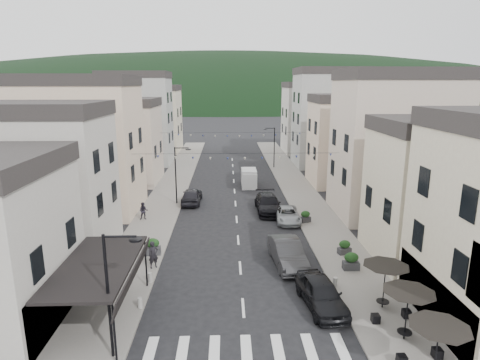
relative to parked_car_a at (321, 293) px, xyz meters
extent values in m
cube|color=slate|center=(-11.86, 26.00, -0.76)|extent=(4.00, 76.00, 0.12)
cube|color=slate|center=(3.14, 26.00, -0.76)|extent=(4.00, 76.00, 0.12)
ellipsoid|color=black|center=(-4.36, 294.00, -0.82)|extent=(640.00, 360.00, 70.00)
cube|color=black|center=(-11.86, -1.00, 2.38)|extent=(3.60, 7.50, 0.15)
cube|color=black|center=(-10.06, -1.00, 1.88)|extent=(0.34, 7.50, 0.99)
cylinder|color=black|center=(-10.16, -4.50, 0.78)|extent=(0.10, 0.10, 3.20)
cylinder|color=black|center=(-10.16, 2.50, 0.78)|extent=(0.10, 0.10, 3.20)
cube|color=#B4AEA5|center=(-18.86, 8.00, 4.18)|extent=(10.00, 7.00, 10.00)
cube|color=#262323|center=(-18.86, 8.00, 9.68)|extent=(10.20, 7.14, 1.00)
cube|color=beige|center=(-18.86, 18.00, 5.18)|extent=(10.00, 8.00, 12.00)
cube|color=#262323|center=(-18.86, 18.00, 11.68)|extent=(10.20, 8.16, 1.00)
cube|color=beige|center=(-18.86, 30.00, 3.93)|extent=(10.00, 8.00, 9.50)
cube|color=#262323|center=(-18.86, 30.00, 9.18)|extent=(10.20, 8.16, 1.00)
cube|color=#979793|center=(-18.86, 42.00, 5.68)|extent=(10.00, 7.00, 13.00)
cube|color=#262323|center=(-18.86, 42.00, 12.68)|extent=(10.20, 7.14, 1.00)
cube|color=beige|center=(-18.86, 54.00, 4.68)|extent=(10.00, 9.00, 11.00)
cube|color=#262323|center=(-18.86, 54.00, 10.68)|extent=(10.20, 9.18, 1.00)
cube|color=beige|center=(10.14, 6.00, 3.68)|extent=(10.00, 7.00, 9.00)
cube|color=#262323|center=(10.14, 6.00, 8.68)|extent=(10.20, 7.14, 1.00)
cube|color=beige|center=(10.14, 16.00, 5.43)|extent=(10.00, 8.00, 12.50)
cube|color=#262323|center=(10.14, 16.00, 12.18)|extent=(10.20, 8.16, 1.00)
cube|color=beige|center=(10.14, 28.00, 4.18)|extent=(10.00, 7.00, 10.00)
cube|color=#262323|center=(10.14, 28.00, 9.68)|extent=(10.20, 7.14, 1.00)
cube|color=#979793|center=(10.14, 40.00, 5.93)|extent=(10.00, 8.00, 13.50)
cube|color=#262323|center=(10.14, 40.00, 13.18)|extent=(10.20, 8.16, 1.00)
cube|color=#B4AEA5|center=(10.14, 52.00, 4.93)|extent=(10.00, 9.00, 11.50)
cube|color=#262323|center=(10.14, 52.00, 11.18)|extent=(10.20, 9.18, 1.00)
cylinder|color=black|center=(3.34, -6.00, 0.45)|extent=(0.06, 0.06, 2.30)
cone|color=black|center=(3.34, -6.00, 1.55)|extent=(2.50, 2.50, 0.55)
cylinder|color=black|center=(3.34, -3.20, 0.45)|extent=(0.06, 0.06, 2.30)
cone|color=black|center=(3.34, -3.20, 1.55)|extent=(2.50, 2.50, 0.55)
cylinder|color=black|center=(3.34, -3.20, -0.33)|extent=(0.70, 0.70, 0.04)
cylinder|color=black|center=(3.34, -0.40, 0.45)|extent=(0.06, 0.06, 2.30)
cone|color=black|center=(3.34, -0.40, 1.55)|extent=(2.50, 2.50, 0.55)
cylinder|color=black|center=(3.34, -0.40, -0.33)|extent=(0.70, 0.70, 0.04)
cylinder|color=black|center=(-10.46, -4.00, 2.18)|extent=(0.14, 0.14, 6.00)
cylinder|color=black|center=(-9.76, -4.00, 5.08)|extent=(1.40, 0.10, 0.10)
cylinder|color=black|center=(-9.11, -4.00, 4.93)|extent=(0.56, 0.56, 0.08)
cylinder|color=black|center=(-10.46, 20.00, 2.18)|extent=(0.14, 0.14, 6.00)
cylinder|color=black|center=(-9.76, 20.00, 5.08)|extent=(1.40, 0.10, 0.10)
cylinder|color=black|center=(-9.11, 20.00, 4.93)|extent=(0.56, 0.56, 0.08)
cylinder|color=black|center=(1.74, 38.00, 2.18)|extent=(0.14, 0.14, 6.00)
cylinder|color=black|center=(1.04, 38.00, 5.08)|extent=(1.40, 0.10, 0.10)
cylinder|color=black|center=(0.39, 38.00, 4.93)|extent=(0.56, 0.56, 0.08)
cylinder|color=gray|center=(-10.06, 0.00, -0.40)|extent=(0.26, 0.26, 0.60)
cylinder|color=gray|center=(-10.06, 3.00, -0.40)|extent=(0.26, 0.26, 0.60)
cylinder|color=gray|center=(1.34, 2.00, -0.40)|extent=(0.26, 0.26, 0.60)
cylinder|color=black|center=(-4.36, 16.00, 5.18)|extent=(19.00, 0.02, 0.02)
cone|color=beige|center=(-13.07, 16.00, 5.00)|extent=(0.28, 0.28, 0.24)
cone|color=navy|center=(-11.48, 16.00, 4.91)|extent=(0.28, 0.28, 0.24)
cone|color=beige|center=(-9.90, 16.00, 4.83)|extent=(0.28, 0.28, 0.24)
cone|color=navy|center=(-8.32, 16.00, 4.77)|extent=(0.28, 0.28, 0.24)
cone|color=beige|center=(-6.73, 16.00, 4.72)|extent=(0.28, 0.28, 0.24)
cone|color=navy|center=(-5.15, 16.00, 4.70)|extent=(0.28, 0.28, 0.24)
cone|color=beige|center=(-3.57, 16.00, 4.70)|extent=(0.28, 0.28, 0.24)
cone|color=navy|center=(-1.98, 16.00, 4.72)|extent=(0.28, 0.28, 0.24)
cone|color=beige|center=(-0.40, 16.00, 4.77)|extent=(0.28, 0.28, 0.24)
cone|color=navy|center=(1.18, 16.00, 4.83)|extent=(0.28, 0.28, 0.24)
cone|color=beige|center=(2.77, 16.00, 4.91)|extent=(0.28, 0.28, 0.24)
cone|color=navy|center=(4.35, 16.00, 5.00)|extent=(0.28, 0.28, 0.24)
cylinder|color=black|center=(-4.36, 32.00, 5.18)|extent=(19.00, 0.02, 0.02)
cone|color=beige|center=(-13.07, 32.00, 5.00)|extent=(0.28, 0.28, 0.24)
cone|color=navy|center=(-11.48, 32.00, 4.91)|extent=(0.28, 0.28, 0.24)
cone|color=beige|center=(-9.90, 32.00, 4.83)|extent=(0.28, 0.28, 0.24)
cone|color=navy|center=(-8.32, 32.00, 4.77)|extent=(0.28, 0.28, 0.24)
cone|color=beige|center=(-6.73, 32.00, 4.72)|extent=(0.28, 0.28, 0.24)
cone|color=navy|center=(-5.15, 32.00, 4.70)|extent=(0.28, 0.28, 0.24)
cone|color=beige|center=(-3.57, 32.00, 4.70)|extent=(0.28, 0.28, 0.24)
cone|color=navy|center=(-1.98, 32.00, 4.72)|extent=(0.28, 0.28, 0.24)
cone|color=beige|center=(-0.40, 32.00, 4.77)|extent=(0.28, 0.28, 0.24)
cone|color=navy|center=(1.18, 32.00, 4.83)|extent=(0.28, 0.28, 0.24)
cone|color=beige|center=(2.77, 32.00, 4.91)|extent=(0.28, 0.28, 0.24)
cone|color=navy|center=(4.35, 32.00, 5.00)|extent=(0.28, 0.28, 0.24)
imported|color=black|center=(0.00, 0.00, 0.00)|extent=(2.55, 5.00, 1.63)
imported|color=#2F2F31|center=(-1.09, 5.44, 0.05)|extent=(2.31, 5.38, 1.72)
imported|color=#989CA0|center=(0.24, 14.32, -0.18)|extent=(2.21, 4.62, 1.27)
imported|color=black|center=(-1.24, 17.14, 0.01)|extent=(2.46, 5.72, 1.64)
imported|color=black|center=(-8.92, 20.32, 0.00)|extent=(2.07, 4.84, 1.63)
cube|color=silver|center=(-2.56, 27.57, 0.12)|extent=(1.82, 4.50, 1.87)
cube|color=silver|center=(-2.57, 27.01, 1.10)|extent=(1.76, 3.01, 0.47)
cylinder|color=black|center=(-3.32, 25.90, -0.49)|extent=(0.24, 0.66, 0.65)
cylinder|color=black|center=(-1.83, 25.88, -0.49)|extent=(0.24, 0.66, 0.65)
cylinder|color=black|center=(-3.29, 29.26, -0.49)|extent=(0.24, 0.66, 0.65)
cylinder|color=black|center=(-1.80, 29.25, -0.49)|extent=(0.24, 0.66, 0.65)
imported|color=black|center=(-10.18, 4.98, 0.23)|extent=(0.81, 0.73, 1.85)
imported|color=black|center=(-12.83, 14.90, 0.11)|extent=(0.82, 0.66, 1.62)
cube|color=#323235|center=(-10.62, 7.17, -0.42)|extent=(1.14, 0.69, 0.55)
ellipsoid|color=black|center=(-10.62, 7.17, 0.18)|extent=(0.96, 0.61, 0.70)
cube|color=#29292B|center=(-12.51, 6.77, -0.42)|extent=(1.22, 0.93, 0.54)
ellipsoid|color=black|center=(-12.51, 6.77, 0.17)|extent=(0.95, 0.61, 0.69)
cube|color=#323134|center=(3.29, 6.80, -0.46)|extent=(1.03, 0.74, 0.47)
ellipsoid|color=black|center=(3.29, 6.80, 0.05)|extent=(0.82, 0.52, 0.60)
cube|color=#303032|center=(3.01, 4.30, -0.43)|extent=(1.07, 0.59, 0.53)
ellipsoid|color=black|center=(3.01, 4.30, 0.16)|extent=(0.94, 0.60, 0.68)
cube|color=#2A2A2C|center=(1.77, 13.77, -0.46)|extent=(1.06, 0.85, 0.46)
ellipsoid|color=black|center=(1.77, 13.77, 0.05)|extent=(0.82, 0.52, 0.59)
camera|label=1|loc=(-5.19, -20.06, 11.37)|focal=30.00mm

